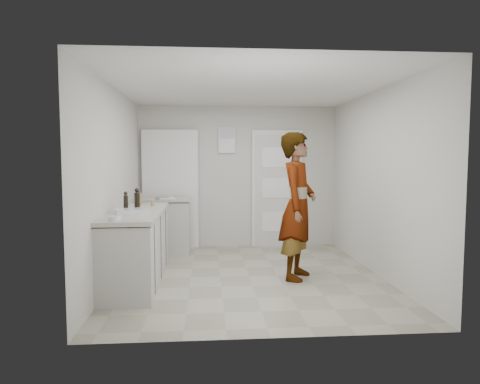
{
  "coord_description": "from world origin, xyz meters",
  "views": [
    {
      "loc": [
        -0.56,
        -5.62,
        1.59
      ],
      "look_at": [
        -0.09,
        0.4,
        1.11
      ],
      "focal_mm": 32.0,
      "sensor_mm": 36.0,
      "label": 1
    }
  ],
  "objects": [
    {
      "name": "oil_cruet_b",
      "position": [
        -1.56,
        -0.29,
        1.05
      ],
      "size": [
        0.06,
        0.06,
        0.25
      ],
      "color": "black",
      "rests_on": "main_counter"
    },
    {
      "name": "main_counter",
      "position": [
        -1.45,
        -0.2,
        0.43
      ],
      "size": [
        0.64,
        1.96,
        0.93
      ],
      "color": "#B1B1AD",
      "rests_on": "ground"
    },
    {
      "name": "oil_cruet_a",
      "position": [
        -1.46,
        -0.03,
        1.06
      ],
      "size": [
        0.07,
        0.07,
        0.28
      ],
      "color": "black",
      "rests_on": "main_counter"
    },
    {
      "name": "ground",
      "position": [
        0.0,
        0.0,
        0.0
      ],
      "size": [
        4.0,
        4.0,
        0.0
      ],
      "primitive_type": "plane",
      "color": "gray",
      "rests_on": "ground"
    },
    {
      "name": "egg_bowl",
      "position": [
        -1.54,
        -1.03,
        0.95
      ],
      "size": [
        0.13,
        0.13,
        0.05
      ],
      "color": "silver",
      "rests_on": "main_counter"
    },
    {
      "name": "papers",
      "position": [
        -1.23,
        1.47,
        0.93
      ],
      "size": [
        0.35,
        0.39,
        0.01
      ],
      "primitive_type": "cube",
      "rotation": [
        0.0,
        0.0,
        0.35
      ],
      "color": "white",
      "rests_on": "side_counter"
    },
    {
      "name": "cake_mix_box",
      "position": [
        -1.53,
        0.53,
        1.01
      ],
      "size": [
        0.11,
        0.07,
        0.17
      ],
      "primitive_type": "cube",
      "rotation": [
        0.0,
        0.0,
        -0.23
      ],
      "color": "#9A704D",
      "rests_on": "main_counter"
    },
    {
      "name": "side_counter",
      "position": [
        -1.25,
        1.55,
        0.43
      ],
      "size": [
        0.84,
        0.61,
        0.93
      ],
      "color": "#B1B1AD",
      "rests_on": "ground"
    },
    {
      "name": "room_shell",
      "position": [
        -0.17,
        1.95,
        1.02
      ],
      "size": [
        4.0,
        4.0,
        4.0
      ],
      "color": "beige",
      "rests_on": "ground"
    },
    {
      "name": "spice_jar",
      "position": [
        -1.31,
        0.35,
        0.97
      ],
      "size": [
        0.05,
        0.05,
        0.08
      ],
      "primitive_type": "cylinder",
      "color": "tan",
      "rests_on": "main_counter"
    },
    {
      "name": "person",
      "position": [
        0.63,
        -0.13,
        0.96
      ],
      "size": [
        0.71,
        0.83,
        1.92
      ],
      "primitive_type": "imported",
      "rotation": [
        0.0,
        0.0,
        1.14
      ],
      "color": "silver",
      "rests_on": "ground"
    },
    {
      "name": "baking_dish",
      "position": [
        -1.45,
        -0.53,
        0.95
      ],
      "size": [
        0.42,
        0.35,
        0.06
      ],
      "rotation": [
        0.0,
        0.0,
        0.3
      ],
      "color": "silver",
      "rests_on": "main_counter"
    }
  ]
}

